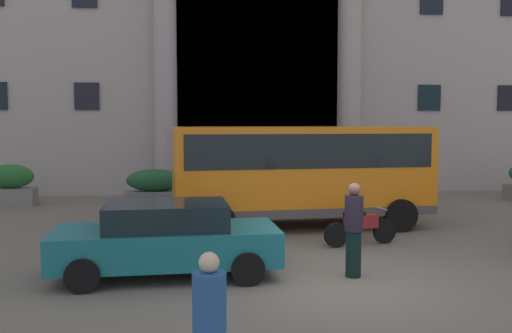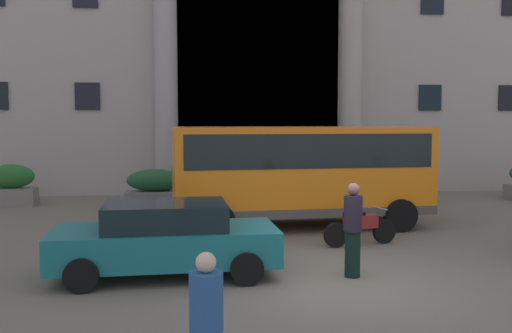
{
  "view_description": "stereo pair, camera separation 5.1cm",
  "coord_description": "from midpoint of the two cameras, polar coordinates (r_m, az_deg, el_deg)",
  "views": [
    {
      "loc": [
        -2.64,
        -10.3,
        3.01
      ],
      "look_at": [
        -0.99,
        6.07,
        1.69
      ],
      "focal_mm": 39.73,
      "sensor_mm": 36.0,
      "label": 1
    },
    {
      "loc": [
        -2.58,
        -10.31,
        3.01
      ],
      "look_at": [
        -0.99,
        6.07,
        1.69
      ],
      "focal_mm": 39.73,
      "sensor_mm": 36.0,
      "label": 2
    }
  ],
  "objects": [
    {
      "name": "bus_stop_sign",
      "position": [
        19.39,
        16.86,
        -0.06
      ],
      "size": [
        0.44,
        0.08,
        2.43
      ],
      "color": "#929E16",
      "rests_on": "ground_plane"
    },
    {
      "name": "parked_coupe_end",
      "position": [
        11.24,
        -9.12,
        -7.14
      ],
      "size": [
        4.42,
        2.23,
        1.44
      ],
      "rotation": [
        0.0,
        0.0,
        0.06
      ],
      "color": "#18656D",
      "rests_on": "ground_plane"
    },
    {
      "name": "pedestrian_child_trailing",
      "position": [
        11.14,
        9.68,
        -6.26
      ],
      "size": [
        0.36,
        0.36,
        1.83
      ],
      "rotation": [
        0.0,
        0.0,
        5.74
      ],
      "color": "black",
      "rests_on": "ground_plane"
    },
    {
      "name": "pedestrian_woman_dark_dress",
      "position": [
        6.2,
        -4.95,
        -16.01
      ],
      "size": [
        0.36,
        0.36,
        1.66
      ],
      "rotation": [
        0.0,
        0.0,
        3.13
      ],
      "color": "#A91E14",
      "rests_on": "ground_plane"
    },
    {
      "name": "ground_plane",
      "position": [
        11.06,
        8.32,
        -11.59
      ],
      "size": [
        80.0,
        64.0,
        0.12
      ],
      "primitive_type": "cube",
      "color": "#655C50"
    },
    {
      "name": "motorcycle_far_end",
      "position": [
        14.02,
        10.25,
        -6.0
      ],
      "size": [
        1.9,
        0.69,
        0.89
      ],
      "rotation": [
        0.0,
        0.0,
        0.24
      ],
      "color": "black",
      "rests_on": "ground_plane"
    },
    {
      "name": "orange_minibus",
      "position": [
        16.11,
        4.45,
        -0.1
      ],
      "size": [
        7.33,
        3.16,
        2.86
      ],
      "rotation": [
        0.0,
        0.0,
        0.08
      ],
      "color": "orange",
      "rests_on": "ground_plane"
    },
    {
      "name": "hedge_planter_far_east",
      "position": [
        20.87,
        0.94,
        -1.93
      ],
      "size": [
        1.9,
        0.75,
        1.34
      ],
      "color": "slate",
      "rests_on": "ground_plane"
    },
    {
      "name": "hedge_planter_west",
      "position": [
        20.72,
        -10.23,
        -2.11
      ],
      "size": [
        2.11,
        0.89,
        1.29
      ],
      "color": "slate",
      "rests_on": "ground_plane"
    },
    {
      "name": "hedge_planter_far_west",
      "position": [
        21.62,
        11.64,
        -1.61
      ],
      "size": [
        2.05,
        1.0,
        1.48
      ],
      "color": "slate",
      "rests_on": "ground_plane"
    },
    {
      "name": "hedge_planter_entrance_left",
      "position": [
        21.95,
        -23.54,
        -1.8
      ],
      "size": [
        1.71,
        0.77,
        1.49
      ],
      "color": "slate",
      "rests_on": "ground_plane"
    }
  ]
}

